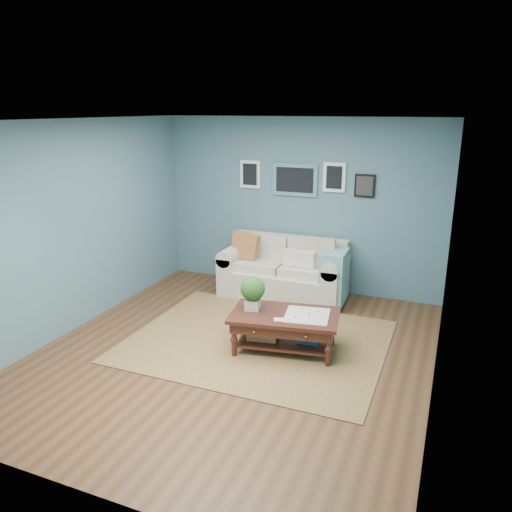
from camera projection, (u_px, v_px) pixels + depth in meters
The scene contains 4 objects.
room_shell at pixel (235, 242), 5.66m from camera, with size 5.00×5.02×2.70m.
area_rug at pixel (257, 341), 6.28m from camera, with size 3.12×2.49×0.01m, color brown.
loveseat at pixel (289, 271), 7.67m from camera, with size 1.94×0.88×1.00m.
coffee_table at pixel (279, 319), 5.96m from camera, with size 1.38×0.94×0.89m.
Camera 1 is at (2.28, -4.91, 2.83)m, focal length 35.00 mm.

